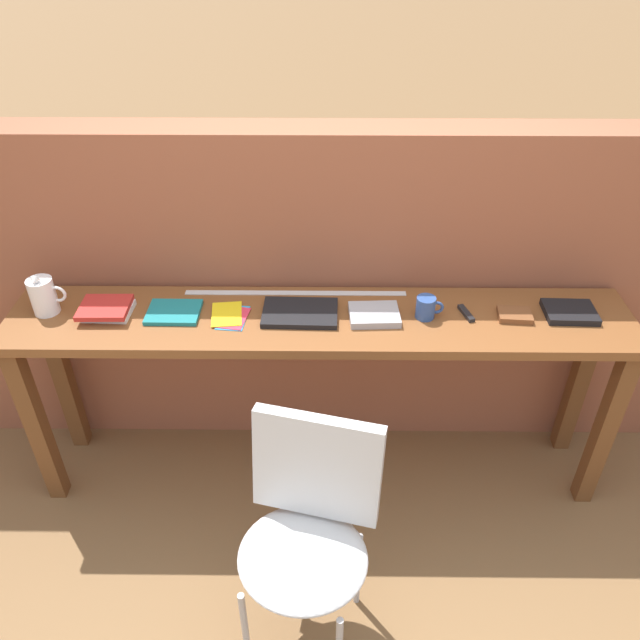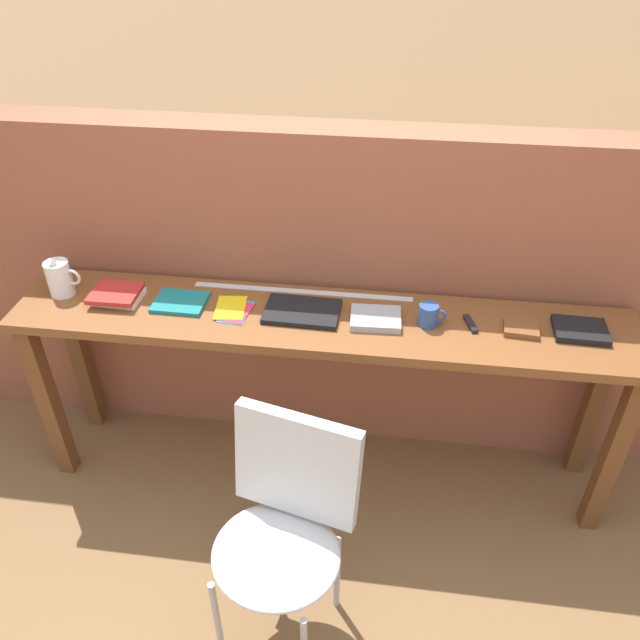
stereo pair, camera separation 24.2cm
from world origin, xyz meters
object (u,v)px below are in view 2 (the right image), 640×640
at_px(pitcher_white, 60,278).
at_px(magazine_cycling, 180,302).
at_px(multitool_folded, 470,324).
at_px(book_open_centre, 302,312).
at_px(chair_white_moulded, 284,524).
at_px(leather_journal_brown, 521,329).
at_px(pamphlet_pile_colourful, 234,310).
at_px(book_repair_rightmost, 580,330).
at_px(mug, 429,315).
at_px(book_stack_leftmost, 117,295).

relative_size(pitcher_white, magazine_cycling, 0.88).
bearing_deg(multitool_folded, magazine_cycling, -179.80).
relative_size(book_open_centre, multitool_folded, 2.70).
bearing_deg(chair_white_moulded, leather_journal_brown, 41.99).
relative_size(chair_white_moulded, pamphlet_pile_colourful, 4.53).
relative_size(book_open_centre, book_repair_rightmost, 1.49).
distance_m(pamphlet_pile_colourful, leather_journal_brown, 1.13).
height_order(magazine_cycling, pamphlet_pile_colourful, magazine_cycling).
bearing_deg(mug, book_stack_leftmost, 179.62).
distance_m(pamphlet_pile_colourful, book_repair_rightmost, 1.35).
relative_size(pitcher_white, book_repair_rightmost, 0.92).
xyz_separation_m(leather_journal_brown, book_repair_rightmost, (0.22, 0.02, 0.00)).
distance_m(mug, leather_journal_brown, 0.35).
bearing_deg(book_stack_leftmost, multitool_folded, 0.28).
xyz_separation_m(pitcher_white, mug, (1.51, -0.02, -0.03)).
xyz_separation_m(book_open_centre, book_repair_rightmost, (1.07, 0.01, 0.00)).
xyz_separation_m(chair_white_moulded, magazine_cycling, (-0.55, 0.74, 0.36)).
bearing_deg(pamphlet_pile_colourful, book_repair_rightmost, 1.26).
bearing_deg(leather_journal_brown, magazine_cycling, -175.74).
bearing_deg(pitcher_white, leather_journal_brown, -0.67).
bearing_deg(mug, chair_white_moulded, -121.95).
xyz_separation_m(pamphlet_pile_colourful, book_open_centre, (0.27, 0.02, 0.01)).
bearing_deg(mug, book_repair_rightmost, 1.95).
height_order(pitcher_white, book_open_centre, pitcher_white).
distance_m(pamphlet_pile_colourful, multitool_folded, 0.94).
distance_m(pitcher_white, book_open_centre, 1.01).
bearing_deg(chair_white_moulded, mug, 58.05).
xyz_separation_m(book_stack_leftmost, pamphlet_pile_colourful, (0.49, -0.02, -0.02)).
relative_size(magazine_cycling, book_open_centre, 0.70).
xyz_separation_m(book_stack_leftmost, book_repair_rightmost, (1.84, 0.01, -0.01)).
xyz_separation_m(pitcher_white, book_stack_leftmost, (0.24, -0.01, -0.05)).
height_order(book_stack_leftmost, magazine_cycling, book_stack_leftmost).
xyz_separation_m(book_stack_leftmost, book_open_centre, (0.77, -0.00, -0.01)).
distance_m(book_open_centre, leather_journal_brown, 0.85).
bearing_deg(chair_white_moulded, magazine_cycling, 126.74).
bearing_deg(leather_journal_brown, pamphlet_pile_colourful, -174.76).
height_order(pitcher_white, multitool_folded, pitcher_white).
height_order(book_stack_leftmost, pamphlet_pile_colourful, book_stack_leftmost).
distance_m(book_stack_leftmost, leather_journal_brown, 1.62).
xyz_separation_m(book_stack_leftmost, leather_journal_brown, (1.62, -0.01, -0.01)).
bearing_deg(magazine_cycling, chair_white_moulded, -52.68).
bearing_deg(leather_journal_brown, multitool_folded, -179.96).
bearing_deg(book_open_centre, book_repair_rightmost, 2.15).
height_order(book_open_centre, multitool_folded, book_open_centre).
xyz_separation_m(pitcher_white, multitool_folded, (1.67, -0.01, -0.07)).
bearing_deg(pamphlet_pile_colourful, magazine_cycling, 174.72).
relative_size(pamphlet_pile_colourful, mug, 1.79).
xyz_separation_m(chair_white_moulded, book_repair_rightmost, (1.03, 0.74, 0.37)).
relative_size(magazine_cycling, mug, 1.89).
relative_size(leather_journal_brown, book_repair_rightmost, 0.65).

